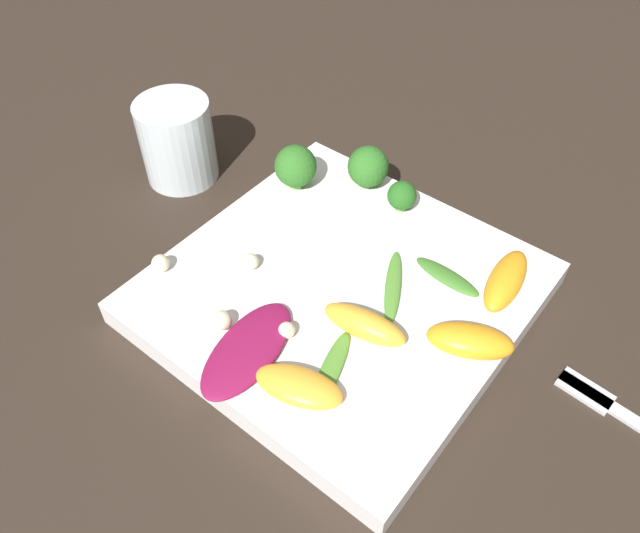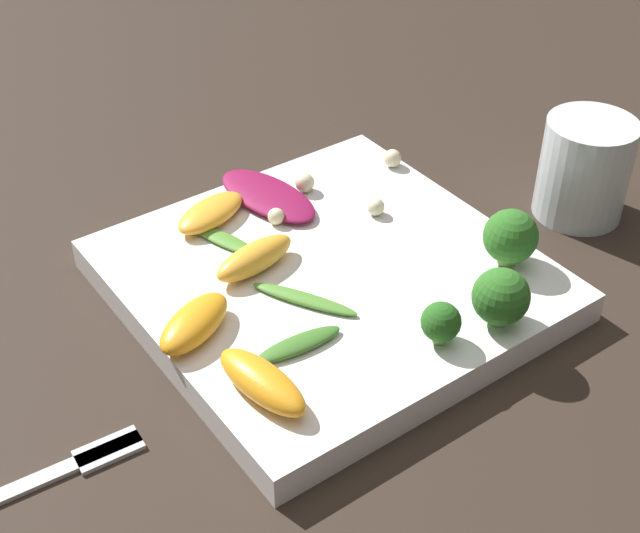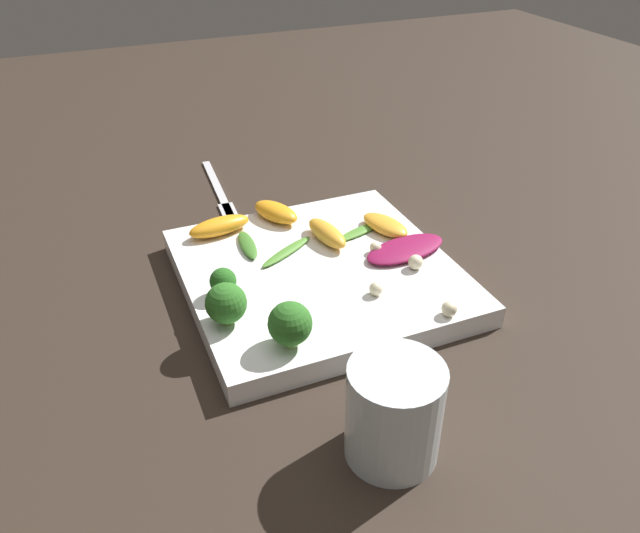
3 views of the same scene
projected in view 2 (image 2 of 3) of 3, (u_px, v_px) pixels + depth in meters
name	position (u px, v px, depth m)	size (l,w,h in m)	color
ground_plane	(328.00, 292.00, 0.70)	(2.40, 2.40, 0.00)	#2D231C
plate	(328.00, 280.00, 0.70)	(0.30, 0.30, 0.03)	white
drinking_glass	(584.00, 169.00, 0.77)	(0.08, 0.08, 0.09)	silver
fork	(26.00, 484.00, 0.55)	(0.20, 0.03, 0.01)	silver
radicchio_leaf_0	(268.00, 195.00, 0.76)	(0.06, 0.11, 0.01)	maroon
orange_segment_0	(255.00, 258.00, 0.68)	(0.08, 0.04, 0.02)	#FCAD33
orange_segment_1	(262.00, 382.00, 0.58)	(0.04, 0.08, 0.02)	orange
orange_segment_2	(194.00, 323.00, 0.62)	(0.08, 0.06, 0.02)	orange
orange_segment_3	(211.00, 213.00, 0.73)	(0.08, 0.05, 0.02)	#FCAD33
broccoli_floret_0	(501.00, 297.00, 0.62)	(0.04, 0.04, 0.04)	#7A9E51
broccoli_floret_1	(441.00, 322.00, 0.61)	(0.03, 0.03, 0.03)	#84AD5B
broccoli_floret_2	(511.00, 237.00, 0.68)	(0.04, 0.04, 0.05)	#84AD5B
arugula_sprig_0	(222.00, 239.00, 0.71)	(0.04, 0.08, 0.01)	#518E33
arugula_sprig_1	(299.00, 344.00, 0.61)	(0.07, 0.02, 0.01)	#3D7528
arugula_sprig_2	(304.00, 299.00, 0.65)	(0.05, 0.08, 0.01)	#518E33
macadamia_nut_0	(305.00, 183.00, 0.77)	(0.02, 0.02, 0.02)	beige
macadamia_nut_1	(376.00, 207.00, 0.74)	(0.02, 0.02, 0.02)	beige
macadamia_nut_2	(281.00, 214.00, 0.73)	(0.01, 0.01, 0.01)	beige
macadamia_nut_3	(392.00, 158.00, 0.80)	(0.02, 0.02, 0.02)	beige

